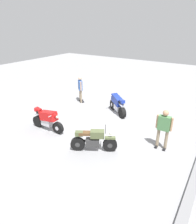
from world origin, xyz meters
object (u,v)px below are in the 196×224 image
motorcycle_blue_sportbike (117,104)px  motorcycle_red_sportbike (48,119)px  motorcycle_olive_vintage (93,140)px  person_in_green_shirt (164,127)px  person_in_blue_shirt (80,88)px

motorcycle_blue_sportbike → motorcycle_red_sportbike: 4.19m
motorcycle_blue_sportbike → motorcycle_olive_vintage: motorcycle_blue_sportbike is taller
motorcycle_blue_sportbike → person_in_green_shirt: 4.02m
motorcycle_olive_vintage → person_in_green_shirt: bearing=6.4°
motorcycle_olive_vintage → person_in_green_shirt: (-1.75, 2.32, 0.54)m
motorcycle_blue_sportbike → motorcycle_red_sportbike: size_ratio=0.85×
person_in_green_shirt → motorcycle_red_sportbike: bearing=-74.9°
person_in_blue_shirt → person_in_green_shirt: bearing=-67.7°
motorcycle_blue_sportbike → motorcycle_red_sportbike: bearing=100.7°
person_in_blue_shirt → person_in_green_shirt: size_ratio=0.99×
motorcycle_red_sportbike → motorcycle_olive_vintage: (0.23, 2.91, -0.11)m
motorcycle_olive_vintage → person_in_green_shirt: size_ratio=0.99×
motorcycle_blue_sportbike → motorcycle_olive_vintage: bearing=142.0°
motorcycle_olive_vintage → person_in_blue_shirt: (-4.24, -3.96, 0.52)m
motorcycle_red_sportbike → motorcycle_olive_vintage: bearing=-5.3°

